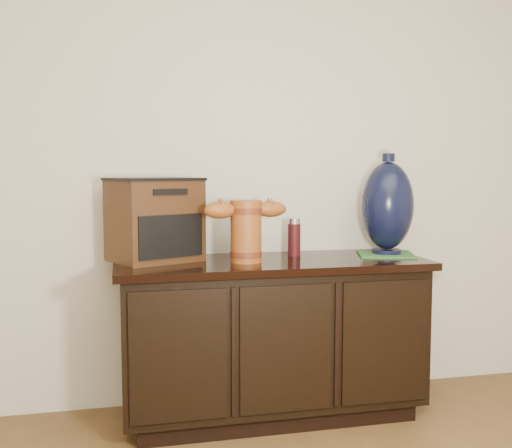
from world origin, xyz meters
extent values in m
plane|color=beige|center=(0.00, 2.50, 1.30)|extent=(4.50, 0.00, 4.50)
cube|color=black|center=(0.00, 2.23, 0.04)|extent=(1.29, 0.45, 0.08)
cube|color=black|center=(0.00, 2.23, 0.40)|extent=(1.40, 0.50, 0.64)
cube|color=black|center=(0.00, 2.23, 0.74)|extent=(1.46, 0.56, 0.03)
cube|color=black|center=(-0.47, 1.97, 0.40)|extent=(0.41, 0.01, 0.56)
cube|color=black|center=(0.00, 1.97, 0.40)|extent=(0.41, 0.01, 0.56)
cube|color=black|center=(0.47, 1.97, 0.40)|extent=(0.41, 0.01, 0.56)
cylinder|color=#9E521C|center=(-0.13, 2.19, 0.90)|extent=(0.16, 0.16, 0.28)
cylinder|color=#3B130B|center=(-0.13, 2.19, 0.79)|extent=(0.17, 0.17, 0.03)
cylinder|color=#3B130B|center=(-0.13, 2.19, 0.99)|extent=(0.17, 0.17, 0.03)
ellipsoid|color=#9E521C|center=(-0.25, 2.17, 1.00)|extent=(0.16, 0.09, 0.08)
ellipsoid|color=#9E521C|center=(-0.01, 2.21, 1.00)|extent=(0.16, 0.09, 0.08)
cube|color=#39200E|center=(-0.54, 2.33, 0.94)|extent=(0.47, 0.43, 0.37)
cube|color=black|center=(-0.47, 2.19, 0.88)|extent=(0.29, 0.14, 0.19)
cube|color=black|center=(-0.54, 2.33, 1.14)|extent=(0.48, 0.44, 0.01)
cube|color=#32672E|center=(0.60, 2.26, 0.76)|extent=(0.33, 0.33, 0.01)
cylinder|color=black|center=(0.60, 2.26, 0.77)|extent=(0.14, 0.14, 0.02)
ellipsoid|color=black|center=(0.60, 2.26, 1.00)|extent=(0.32, 0.32, 0.43)
cylinder|color=black|center=(0.60, 2.26, 1.24)|extent=(0.06, 0.06, 0.04)
cylinder|color=#530E13|center=(0.14, 2.34, 0.83)|extent=(0.06, 0.06, 0.16)
cylinder|color=silver|center=(0.14, 2.34, 0.93)|extent=(0.06, 0.06, 0.03)
camera|label=1|loc=(-0.70, -0.48, 1.17)|focal=42.00mm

